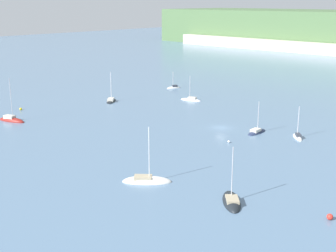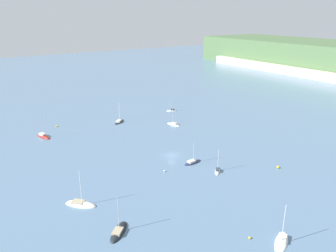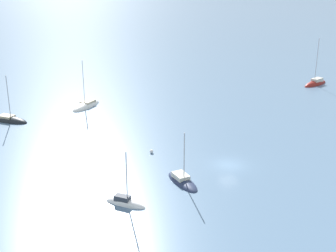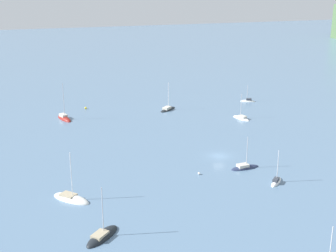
% 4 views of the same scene
% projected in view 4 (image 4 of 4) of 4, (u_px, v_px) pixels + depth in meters
% --- Properties ---
extents(ground_plane, '(600.00, 600.00, 0.00)m').
position_uv_depth(ground_plane, '(219.00, 156.00, 106.64)').
color(ground_plane, slate).
extents(sailboat_0, '(4.53, 4.62, 7.49)m').
position_uv_depth(sailboat_0, '(276.00, 182.00, 92.75)').
color(sailboat_0, white).
rests_on(sailboat_0, ground_plane).
extents(sailboat_1, '(6.73, 3.63, 7.86)m').
position_uv_depth(sailboat_1, '(241.00, 118.00, 134.71)').
color(sailboat_1, silver).
rests_on(sailboat_1, ground_plane).
extents(sailboat_3, '(6.56, 7.14, 9.03)m').
position_uv_depth(sailboat_3, '(168.00, 109.00, 143.83)').
color(sailboat_3, black).
rests_on(sailboat_3, ground_plane).
extents(sailboat_4, '(7.02, 7.15, 9.28)m').
position_uv_depth(sailboat_4, '(102.00, 237.00, 73.28)').
color(sailboat_4, black).
rests_on(sailboat_4, ground_plane).
extents(sailboat_5, '(7.96, 4.34, 11.56)m').
position_uv_depth(sailboat_5, '(64.00, 119.00, 134.36)').
color(sailboat_5, maroon).
rests_on(sailboat_5, ground_plane).
extents(sailboat_6, '(2.74, 6.74, 7.55)m').
position_uv_depth(sailboat_6, '(245.00, 168.00, 99.81)').
color(sailboat_6, '#232D4C').
rests_on(sailboat_6, ground_plane).
extents(sailboat_7, '(3.28, 4.98, 6.15)m').
position_uv_depth(sailboat_7, '(248.00, 101.00, 153.44)').
color(sailboat_7, white).
rests_on(sailboat_7, ground_plane).
extents(sailboat_8, '(7.81, 7.43, 10.26)m').
position_uv_depth(sailboat_8, '(71.00, 199.00, 85.70)').
color(sailboat_8, white).
rests_on(sailboat_8, ground_plane).
extents(mooring_buoy_1, '(0.53, 0.53, 0.53)m').
position_uv_depth(mooring_buoy_1, '(199.00, 173.00, 96.50)').
color(mooring_buoy_1, white).
rests_on(mooring_buoy_1, ground_plane).
extents(mooring_buoy_2, '(0.67, 0.67, 0.67)m').
position_uv_depth(mooring_buoy_2, '(86.00, 108.00, 144.69)').
color(mooring_buoy_2, yellow).
rests_on(mooring_buoy_2, ground_plane).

